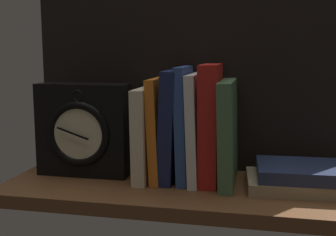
{
  "coord_description": "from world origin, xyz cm",
  "views": [
    {
      "loc": [
        13.37,
        -79.56,
        25.71
      ],
      "look_at": [
        -4.31,
        3.41,
        12.34
      ],
      "focal_mm": 46.47,
      "sensor_mm": 36.0,
      "label": 1
    }
  ],
  "objects_px": {
    "book_orange_pandolfini": "(159,129)",
    "book_white_catcher": "(196,128)",
    "book_green_romantic": "(228,132)",
    "framed_clock": "(83,130)",
    "book_cream_twain": "(147,133)",
    "book_navy_bierce": "(171,125)",
    "book_blue_modern": "(185,124)",
    "book_red_requiem": "(211,124)",
    "book_stack_side": "(301,177)"
  },
  "relations": [
    {
      "from": "book_red_requiem",
      "to": "framed_clock",
      "type": "xyz_separation_m",
      "value": [
        -0.26,
        -0.01,
        -0.02
      ]
    },
    {
      "from": "book_green_romantic",
      "to": "book_stack_side",
      "type": "height_order",
      "value": "book_green_romantic"
    },
    {
      "from": "book_green_romantic",
      "to": "framed_clock",
      "type": "relative_size",
      "value": 1.05
    },
    {
      "from": "book_white_catcher",
      "to": "book_green_romantic",
      "type": "height_order",
      "value": "book_white_catcher"
    },
    {
      "from": "book_white_catcher",
      "to": "framed_clock",
      "type": "xyz_separation_m",
      "value": [
        -0.23,
        -0.01,
        -0.01
      ]
    },
    {
      "from": "book_white_catcher",
      "to": "book_green_romantic",
      "type": "distance_m",
      "value": 0.06
    },
    {
      "from": "book_cream_twain",
      "to": "book_navy_bierce",
      "type": "xyz_separation_m",
      "value": [
        0.05,
        0.0,
        0.02
      ]
    },
    {
      "from": "book_red_requiem",
      "to": "book_navy_bierce",
      "type": "bearing_deg",
      "value": 180.0
    },
    {
      "from": "book_blue_modern",
      "to": "book_white_catcher",
      "type": "height_order",
      "value": "book_blue_modern"
    },
    {
      "from": "book_blue_modern",
      "to": "book_orange_pandolfini",
      "type": "bearing_deg",
      "value": 180.0
    },
    {
      "from": "book_cream_twain",
      "to": "book_green_romantic",
      "type": "bearing_deg",
      "value": 0.0
    },
    {
      "from": "book_blue_modern",
      "to": "book_green_romantic",
      "type": "xyz_separation_m",
      "value": [
        0.08,
        0.0,
        -0.01
      ]
    },
    {
      "from": "book_orange_pandolfini",
      "to": "book_green_romantic",
      "type": "height_order",
      "value": "book_orange_pandolfini"
    },
    {
      "from": "book_cream_twain",
      "to": "book_stack_side",
      "type": "xyz_separation_m",
      "value": [
        0.3,
        -0.02,
        -0.07
      ]
    },
    {
      "from": "book_navy_bierce",
      "to": "book_blue_modern",
      "type": "xyz_separation_m",
      "value": [
        0.03,
        0.0,
        0.0
      ]
    },
    {
      "from": "book_navy_bierce",
      "to": "framed_clock",
      "type": "relative_size",
      "value": 1.15
    },
    {
      "from": "book_cream_twain",
      "to": "book_orange_pandolfini",
      "type": "bearing_deg",
      "value": 0.0
    },
    {
      "from": "book_navy_bierce",
      "to": "book_stack_side",
      "type": "relative_size",
      "value": 1.09
    },
    {
      "from": "book_navy_bierce",
      "to": "book_white_catcher",
      "type": "distance_m",
      "value": 0.05
    },
    {
      "from": "book_cream_twain",
      "to": "book_navy_bierce",
      "type": "bearing_deg",
      "value": 0.0
    },
    {
      "from": "book_green_romantic",
      "to": "book_blue_modern",
      "type": "bearing_deg",
      "value": 180.0
    },
    {
      "from": "book_blue_modern",
      "to": "book_red_requiem",
      "type": "height_order",
      "value": "book_red_requiem"
    },
    {
      "from": "book_blue_modern",
      "to": "book_white_catcher",
      "type": "xyz_separation_m",
      "value": [
        0.02,
        0.0,
        -0.01
      ]
    },
    {
      "from": "book_green_romantic",
      "to": "book_white_catcher",
      "type": "bearing_deg",
      "value": 180.0
    },
    {
      "from": "book_cream_twain",
      "to": "framed_clock",
      "type": "height_order",
      "value": "framed_clock"
    },
    {
      "from": "book_white_catcher",
      "to": "book_red_requiem",
      "type": "xyz_separation_m",
      "value": [
        0.03,
        0.0,
        0.01
      ]
    },
    {
      "from": "book_orange_pandolfini",
      "to": "book_white_catcher",
      "type": "relative_size",
      "value": 0.96
    },
    {
      "from": "book_orange_pandolfini",
      "to": "book_stack_side",
      "type": "distance_m",
      "value": 0.29
    },
    {
      "from": "book_blue_modern",
      "to": "book_red_requiem",
      "type": "distance_m",
      "value": 0.05
    },
    {
      "from": "book_navy_bierce",
      "to": "framed_clock",
      "type": "distance_m",
      "value": 0.18
    },
    {
      "from": "book_navy_bierce",
      "to": "book_white_catcher",
      "type": "height_order",
      "value": "book_navy_bierce"
    },
    {
      "from": "book_navy_bierce",
      "to": "book_red_requiem",
      "type": "bearing_deg",
      "value": 0.0
    },
    {
      "from": "book_white_catcher",
      "to": "book_orange_pandolfini",
      "type": "bearing_deg",
      "value": 180.0
    },
    {
      "from": "book_red_requiem",
      "to": "framed_clock",
      "type": "height_order",
      "value": "book_red_requiem"
    },
    {
      "from": "book_orange_pandolfini",
      "to": "book_cream_twain",
      "type": "bearing_deg",
      "value": 180.0
    },
    {
      "from": "book_cream_twain",
      "to": "book_blue_modern",
      "type": "xyz_separation_m",
      "value": [
        0.08,
        0.0,
        0.02
      ]
    },
    {
      "from": "book_navy_bierce",
      "to": "book_white_catcher",
      "type": "xyz_separation_m",
      "value": [
        0.05,
        0.0,
        -0.0
      ]
    },
    {
      "from": "book_red_requiem",
      "to": "book_green_romantic",
      "type": "distance_m",
      "value": 0.04
    },
    {
      "from": "book_cream_twain",
      "to": "book_red_requiem",
      "type": "height_order",
      "value": "book_red_requiem"
    },
    {
      "from": "book_orange_pandolfini",
      "to": "framed_clock",
      "type": "distance_m",
      "value": 0.16
    },
    {
      "from": "book_red_requiem",
      "to": "book_green_romantic",
      "type": "bearing_deg",
      "value": 0.0
    },
    {
      "from": "book_cream_twain",
      "to": "book_orange_pandolfini",
      "type": "distance_m",
      "value": 0.03
    },
    {
      "from": "book_green_romantic",
      "to": "book_stack_side",
      "type": "bearing_deg",
      "value": -7.15
    },
    {
      "from": "book_blue_modern",
      "to": "book_green_romantic",
      "type": "height_order",
      "value": "book_blue_modern"
    },
    {
      "from": "framed_clock",
      "to": "book_cream_twain",
      "type": "bearing_deg",
      "value": 4.28
    },
    {
      "from": "framed_clock",
      "to": "book_blue_modern",
      "type": "bearing_deg",
      "value": 2.7
    },
    {
      "from": "book_green_romantic",
      "to": "framed_clock",
      "type": "bearing_deg",
      "value": -178.08
    },
    {
      "from": "book_red_requiem",
      "to": "framed_clock",
      "type": "bearing_deg",
      "value": -177.83
    },
    {
      "from": "book_cream_twain",
      "to": "book_white_catcher",
      "type": "distance_m",
      "value": 0.1
    },
    {
      "from": "framed_clock",
      "to": "book_green_romantic",
      "type": "bearing_deg",
      "value": 1.92
    }
  ]
}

